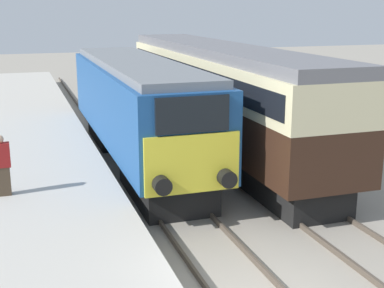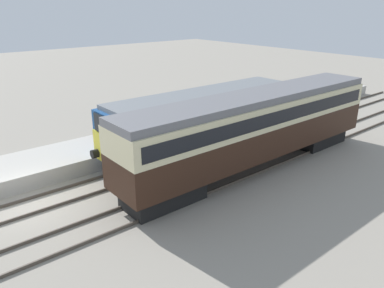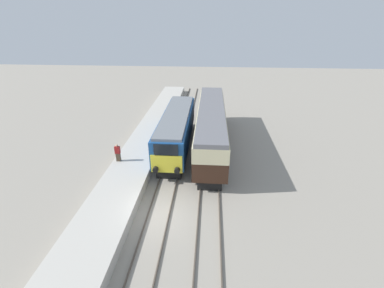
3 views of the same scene
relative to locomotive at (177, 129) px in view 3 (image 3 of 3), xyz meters
The scene contains 7 objects.
ground_plane 10.36m from the locomotive, 90.00° to the right, with size 120.00×120.00×0.00m, color gray.
platform_left 4.28m from the locomotive, 146.93° to the right, with size 3.50×50.00×0.83m.
rails_near_track 5.53m from the locomotive, 90.00° to the right, with size 1.51×60.00×0.14m.
rails_far_track 6.49m from the locomotive, 56.56° to the right, with size 1.50×60.00×0.14m.
locomotive is the anchor object (origin of this frame).
passenger_carriage 3.51m from the locomotive, 12.58° to the left, with size 2.75×16.45×4.15m.
person_on_platform 6.35m from the locomotive, 135.66° to the right, with size 0.44×0.26×1.59m.
Camera 3 is at (3.25, -13.19, 11.97)m, focal length 24.00 mm.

